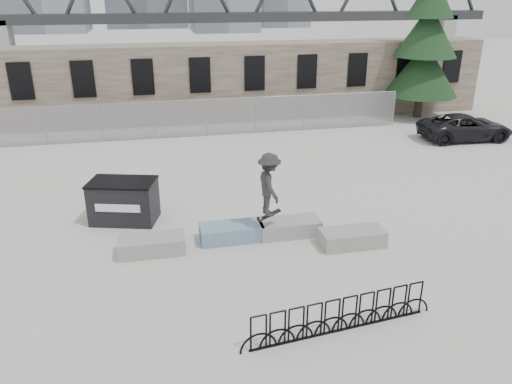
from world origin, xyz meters
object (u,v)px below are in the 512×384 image
suv (465,127)px  planter_center_right (289,227)px  bike_rack (341,315)px  skateboarder (269,185)px  planter_center_left (232,232)px  planter_offset (352,237)px  spruce_tree (427,38)px  dumpster (124,201)px  planter_far_left (152,244)px

suv → planter_center_right: bearing=129.0°
bike_rack → skateboarder: (-0.58, 4.78, 1.48)m
planter_center_left → planter_offset: bearing=-17.7°
planter_center_right → skateboarder: skateboarder is taller
suv → spruce_tree: bearing=1.8°
planter_center_left → planter_center_right: 1.90m
planter_center_right → suv: bearing=35.9°
planter_center_right → dumpster: size_ratio=0.80×
planter_far_left → spruce_tree: 22.43m
planter_center_left → dumpster: bearing=146.9°
planter_center_left → planter_offset: (3.63, -1.16, 0.00)m
dumpster → bike_rack: (5.09, -7.29, -0.30)m
planter_center_right → planter_offset: size_ratio=1.00×
planter_center_right → skateboarder: 1.83m
planter_far_left → planter_offset: 6.21m
planter_offset → bike_rack: (-1.91, -3.94, 0.16)m
spruce_tree → suv: size_ratio=2.36×
planter_far_left → skateboarder: 4.02m
planter_offset → spruce_tree: 18.97m
planter_far_left → suv: bearing=28.8°
planter_center_right → bike_rack: bearing=-92.0°
spruce_tree → suv: (-0.11, -5.18, -4.09)m
planter_center_right → planter_center_left: bearing=179.0°
planter_center_left → skateboarder: skateboarder is taller
spruce_tree → suv: spruce_tree is taller
planter_far_left → planter_offset: bearing=-7.7°
planter_far_left → dumpster: (-0.85, 2.52, 0.46)m
planter_offset → skateboarder: (-2.48, 0.85, 1.64)m
planter_far_left → bike_rack: 6.38m
planter_center_right → skateboarder: (-0.75, -0.28, 1.64)m
planter_center_right → suv: size_ratio=0.41×
planter_center_left → planter_offset: same height
planter_center_right → planter_far_left: bearing=-176.2°
planter_center_right → suv: suv is taller
planter_offset → skateboarder: 3.09m
planter_far_left → planter_center_left: bearing=7.4°
suv → bike_rack: bearing=141.4°
planter_offset → dumpster: dumpster is taller
bike_rack → planter_offset: bearing=64.1°
planter_center_right → dumpster: bearing=157.1°
planter_center_left → planter_offset: 3.81m
planter_center_right → bike_rack: size_ratio=0.41×
planter_far_left → planter_offset: size_ratio=1.00×
bike_rack → spruce_tree: 23.17m
bike_rack → suv: 18.57m
planter_offset → planter_far_left: bearing=172.3°
planter_center_right → dumpster: dumpster is taller
suv → dumpster: bearing=113.7°
bike_rack → planter_center_left: bearing=108.7°
suv → skateboarder: skateboarder is taller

